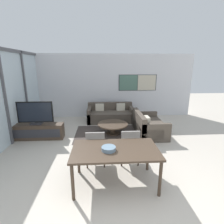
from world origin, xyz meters
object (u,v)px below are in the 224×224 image
sofa_main (110,115)px  dining_table (115,152)px  dining_chair_left (96,145)px  fruit_bowl (109,148)px  tv_console (37,131)px  dining_chair_centre (130,144)px  coffee_table (113,126)px  sofa_side (147,126)px  television (35,113)px

sofa_main → dining_table: 4.14m
dining_table → dining_chair_left: size_ratio=1.90×
dining_table → fruit_bowl: 0.18m
tv_console → sofa_main: size_ratio=0.86×
dining_table → dining_chair_centre: size_ratio=1.90×
coffee_table → fruit_bowl: (-0.26, -2.71, 0.52)m
sofa_main → coffee_table: sofa_main is taller
sofa_main → sofa_side: same height
sofa_main → sofa_side: (1.20, -1.54, -0.00)m
sofa_side → fruit_bowl: (-1.46, -2.63, 0.54)m
television → dining_table: bearing=-45.6°
fruit_bowl → television: bearing=132.1°
television → dining_chair_left: (1.93, -1.68, -0.35)m
sofa_main → fruit_bowl: size_ratio=7.06×
tv_console → dining_chair_left: bearing=-41.0°
tv_console → dining_chair_left: (1.93, -1.68, 0.26)m
sofa_main → coffee_table: size_ratio=1.84×
sofa_side → fruit_bowl: fruit_bowl is taller
sofa_main → fruit_bowl: bearing=-93.6°
television → sofa_side: bearing=3.1°
sofa_main → fruit_bowl: 4.21m
sofa_side → dining_chair_centre: 2.09m
dining_chair_left → fruit_bowl: (0.27, -0.75, 0.29)m
sofa_main → dining_chair_centre: 3.41m
sofa_side → dining_chair_centre: (-0.93, -1.85, 0.24)m
dining_chair_centre → sofa_side: bearing=63.3°
tv_console → fruit_bowl: 3.32m
television → dining_chair_left: television is taller
sofa_main → coffee_table: 1.46m
coffee_table → dining_table: size_ratio=0.63×
sofa_side → coffee_table: size_ratio=1.49×
tv_console → coffee_table: bearing=6.4°
television → dining_chair_centre: television is taller
television → dining_chair_left: bearing=-41.0°
sofa_main → dining_chair_centre: bearing=-85.5°
dining_chair_centre → fruit_bowl: dining_chair_centre is taller
coffee_table → fruit_bowl: bearing=-95.6°
television → coffee_table: size_ratio=1.05×
dining_chair_left → sofa_main: bearing=81.1°
dining_chair_centre → fruit_bowl: size_ratio=3.22×
coffee_table → television: bearing=-173.6°
television → sofa_side: size_ratio=0.70×
dining_chair_left → fruit_bowl: size_ratio=3.22×
dining_table → dining_chair_left: bearing=119.9°
tv_console → television: (-0.00, 0.00, 0.61)m
television → sofa_side: 3.71m
coffee_table → dining_chair_left: 2.04m
dining_chair_centre → dining_table: bearing=-119.1°
dining_table → fruit_bowl: size_ratio=6.10×
sofa_main → sofa_side: 1.95m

